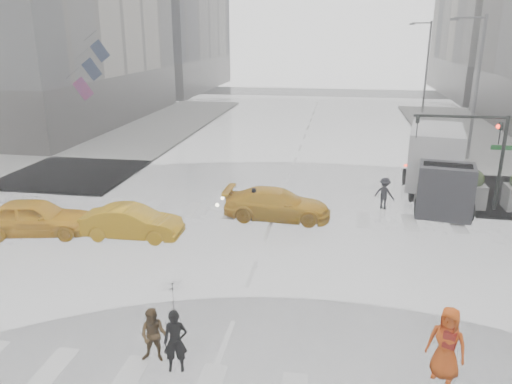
% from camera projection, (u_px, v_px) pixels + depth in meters
% --- Properties ---
extents(ground, '(120.00, 120.00, 0.00)m').
position_uv_depth(ground, '(252.00, 274.00, 17.24)').
color(ground, black).
rests_on(ground, ground).
extents(sidewalk_nw, '(35.00, 35.00, 0.15)m').
position_uv_depth(sidewalk_nw, '(33.00, 144.00, 36.75)').
color(sidewalk_nw, gray).
rests_on(sidewalk_nw, ground).
extents(road_markings, '(18.00, 48.00, 0.01)m').
position_uv_depth(road_markings, '(252.00, 274.00, 17.24)').
color(road_markings, silver).
rests_on(road_markings, ground).
extents(traffic_signal_pole, '(4.45, 0.42, 4.50)m').
position_uv_depth(traffic_signal_pole, '(480.00, 143.00, 22.33)').
color(traffic_signal_pole, black).
rests_on(traffic_signal_pole, ground).
extents(street_lamp_near, '(2.15, 0.22, 9.00)m').
position_uv_depth(street_lamp_near, '(475.00, 83.00, 30.88)').
color(street_lamp_near, '#59595B').
rests_on(street_lamp_near, ground).
extents(street_lamp_far, '(2.15, 0.22, 9.00)m').
position_uv_depth(street_lamp_far, '(426.00, 64.00, 49.64)').
color(street_lamp_far, '#59595B').
rests_on(street_lamp_far, ground).
extents(planter_west, '(1.10, 1.10, 1.80)m').
position_uv_depth(planter_west, '(428.00, 188.00, 23.52)').
color(planter_west, gray).
rests_on(planter_west, ground).
extents(planter_mid, '(1.10, 1.10, 1.80)m').
position_uv_depth(planter_mid, '(473.00, 190.00, 23.20)').
color(planter_mid, gray).
rests_on(planter_mid, ground).
extents(flag_cluster, '(2.87, 3.06, 4.69)m').
position_uv_depth(flag_cluster, '(88.00, 66.00, 35.28)').
color(flag_cluster, '#59595B').
rests_on(flag_cluster, ground).
extents(pedestrian_black, '(1.16, 1.17, 2.43)m').
position_uv_depth(pedestrian_black, '(174.00, 312.00, 11.87)').
color(pedestrian_black, black).
rests_on(pedestrian_black, ground).
extents(pedestrian_brown, '(0.74, 0.59, 1.46)m').
position_uv_depth(pedestrian_brown, '(154.00, 335.00, 12.50)').
color(pedestrian_brown, '#473219').
rests_on(pedestrian_brown, ground).
extents(pedestrian_orange, '(1.08, 0.93, 1.87)m').
position_uv_depth(pedestrian_orange, '(447.00, 343.00, 11.83)').
color(pedestrian_orange, '#D54A0F').
rests_on(pedestrian_orange, ground).
extents(pedestrian_far_a, '(0.92, 0.59, 1.52)m').
position_uv_depth(pedestrian_far_a, '(254.00, 204.00, 21.91)').
color(pedestrian_far_a, black).
rests_on(pedestrian_far_a, ground).
extents(pedestrian_far_b, '(1.12, 0.94, 1.52)m').
position_uv_depth(pedestrian_far_b, '(384.00, 193.00, 23.38)').
color(pedestrian_far_b, black).
rests_on(pedestrian_far_b, ground).
extents(taxi_front, '(4.73, 2.65, 1.52)m').
position_uv_depth(taxi_front, '(35.00, 217.00, 20.38)').
color(taxi_front, '#EAA20C').
rests_on(taxi_front, ground).
extents(taxi_mid, '(4.06, 1.49, 1.33)m').
position_uv_depth(taxi_mid, '(132.00, 222.00, 20.09)').
color(taxi_mid, '#EAA20C').
rests_on(taxi_mid, ground).
extents(taxi_rear, '(4.20, 1.98, 1.37)m').
position_uv_depth(taxi_rear, '(277.00, 204.00, 22.14)').
color(taxi_rear, '#EAA20C').
rests_on(taxi_rear, ground).
extents(box_truck, '(2.45, 6.53, 3.47)m').
position_uv_depth(box_truck, '(437.00, 165.00, 24.16)').
color(box_truck, '#B8B8BB').
rests_on(box_truck, ground).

